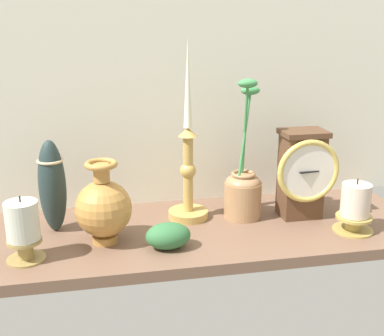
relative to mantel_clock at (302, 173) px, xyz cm
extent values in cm
cube|color=brown|center=(-23.82, -1.45, -12.02)|extent=(100.00, 36.00, 2.40)
cube|color=silver|center=(-23.82, 17.05, 21.68)|extent=(120.00, 2.00, 65.00)
cube|color=#543623|center=(0.00, 0.81, -1.08)|extent=(9.11, 7.11, 19.48)
cube|color=#543623|center=(0.00, 0.81, 9.26)|extent=(10.21, 7.96, 1.20)
torus|color=#CCB455|center=(0.00, -3.14, 1.33)|extent=(14.70, 1.34, 14.70)
cylinder|color=silver|center=(0.00, -3.24, 1.33)|extent=(12.30, 0.40, 12.30)
cube|color=black|center=(0.00, -3.54, 1.33)|extent=(4.72, 1.25, 0.30)
cylinder|color=tan|center=(-26.02, 4.42, -9.92)|extent=(9.26, 9.26, 1.80)
cylinder|color=tan|center=(-26.02, 4.42, -0.09)|extent=(2.32, 2.32, 17.87)
sphere|color=tan|center=(-26.02, 4.42, 0.80)|extent=(3.71, 3.71, 3.71)
cone|color=tan|center=(-26.02, 4.42, 9.84)|extent=(4.37, 4.37, 2.00)
cone|color=white|center=(-26.02, 4.42, 20.61)|extent=(1.95, 1.95, 19.53)
cylinder|color=#BA833E|center=(-45.51, -5.04, -10.02)|extent=(5.29, 5.29, 1.60)
sphere|color=#BA833E|center=(-45.51, -5.04, -3.35)|extent=(11.75, 11.75, 11.75)
cylinder|color=#BA833E|center=(-45.51, -5.04, 4.35)|extent=(3.29, 3.29, 3.67)
torus|color=#BA833E|center=(-45.51, -5.04, 6.19)|extent=(6.67, 6.67, 1.20)
cylinder|color=#A77C54|center=(-13.37, 2.56, -6.58)|extent=(8.71, 8.71, 8.48)
ellipsoid|color=#A77C54|center=(-13.37, 2.56, -2.34)|extent=(8.27, 8.27, 4.14)
torus|color=#A77C54|center=(-13.37, 2.56, -0.27)|extent=(5.65, 5.65, 0.86)
cylinder|color=#3F8B4C|center=(-13.37, 2.56, 10.20)|extent=(0.89, 3.50, 20.84)
ellipsoid|color=#3F8B4C|center=(-13.52, 1.11, 20.68)|extent=(4.40, 2.80, 2.00)
cylinder|color=#3F8B4C|center=(-13.37, 2.56, 9.19)|extent=(3.72, 4.34, 18.51)
ellipsoid|color=#3F8B4C|center=(-11.80, 4.43, 18.66)|extent=(4.40, 2.80, 2.00)
cylinder|color=#AE9649|center=(8.29, -9.88, -9.21)|extent=(3.51, 3.51, 3.24)
cylinder|color=#AE9649|center=(8.29, -9.88, -10.42)|extent=(8.77, 8.77, 0.80)
cylinder|color=#AE9649|center=(8.29, -9.88, -7.59)|extent=(7.90, 7.90, 0.60)
cylinder|color=beige|center=(8.29, -9.88, -3.58)|extent=(6.32, 6.32, 7.21)
cylinder|color=black|center=(8.29, -9.88, 0.62)|extent=(0.30, 0.30, 1.20)
cylinder|color=#9E8649|center=(-60.79, -10.08, -8.82)|extent=(2.97, 2.97, 4.01)
cylinder|color=#9E8649|center=(-60.79, -10.08, -10.42)|extent=(7.42, 7.42, 0.80)
cylinder|color=#9E8649|center=(-60.79, -10.08, -6.81)|extent=(6.68, 6.68, 0.60)
cylinder|color=beige|center=(-60.79, -10.08, -2.63)|extent=(6.32, 6.32, 7.56)
cylinder|color=black|center=(-60.79, -10.08, 1.74)|extent=(0.30, 0.30, 1.20)
ellipsoid|color=#243434|center=(-56.05, 3.06, -0.55)|extent=(5.83, 5.83, 20.56)
torus|color=#CCB78C|center=(-56.05, 3.06, 5.21)|extent=(5.55, 5.55, 0.60)
ellipsoid|color=#326C3C|center=(-32.95, -10.41, -8.13)|extent=(9.23, 6.46, 5.40)
camera|label=1|loc=(-45.72, -100.26, 34.16)|focal=45.74mm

